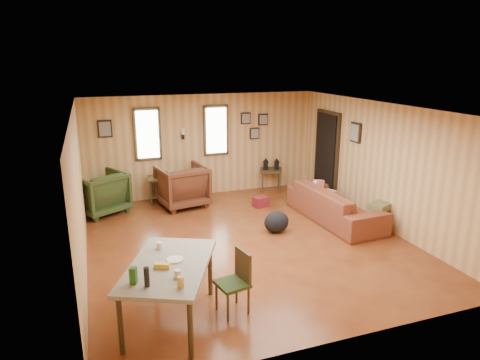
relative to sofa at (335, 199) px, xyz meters
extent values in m
cube|color=brown|center=(-2.04, -0.40, -0.47)|extent=(5.50, 6.00, 0.02)
cube|color=#997C5B|center=(-2.04, -0.40, 1.95)|extent=(5.50, 6.00, 0.02)
cube|color=#DDAE6E|center=(-2.04, 2.61, 0.74)|extent=(5.50, 0.02, 2.40)
cube|color=#DDAE6E|center=(-2.04, -3.41, 0.74)|extent=(5.50, 0.02, 2.40)
cube|color=#DDAE6E|center=(-4.80, -0.40, 0.74)|extent=(0.02, 6.00, 2.40)
cube|color=#DDAE6E|center=(0.72, -0.40, 0.74)|extent=(0.02, 6.00, 2.40)
cube|color=black|center=(-3.34, 2.57, 1.09)|extent=(0.60, 0.05, 1.20)
cube|color=#E0F2D1|center=(-3.34, 2.53, 1.09)|extent=(0.48, 0.04, 1.06)
cube|color=black|center=(-1.74, 2.57, 1.09)|extent=(0.60, 0.05, 1.20)
cube|color=#E0F2D1|center=(-1.74, 2.53, 1.09)|extent=(0.48, 0.04, 1.06)
cube|color=black|center=(-2.54, 2.55, 0.99)|extent=(0.07, 0.05, 0.12)
cylinder|color=silver|center=(-2.54, 2.49, 1.12)|extent=(0.07, 0.07, 0.14)
cube|color=black|center=(0.68, 1.55, 0.54)|extent=(0.06, 1.00, 2.05)
cube|color=black|center=(0.64, 1.55, 0.54)|extent=(0.04, 0.82, 1.90)
cube|color=black|center=(-0.99, 2.57, 1.34)|extent=(0.24, 0.04, 0.28)
cube|color=#9E998C|center=(-0.99, 2.54, 1.34)|extent=(0.19, 0.02, 0.22)
cube|color=black|center=(-0.54, 2.57, 1.29)|extent=(0.24, 0.04, 0.28)
cube|color=#9E998C|center=(-0.54, 2.54, 1.29)|extent=(0.19, 0.02, 0.22)
cube|color=black|center=(-0.76, 2.57, 0.96)|extent=(0.24, 0.04, 0.28)
cube|color=#9E998C|center=(-0.76, 2.54, 0.96)|extent=(0.19, 0.02, 0.22)
cube|color=black|center=(-4.24, 2.57, 1.26)|extent=(0.30, 0.04, 0.38)
cube|color=#9E998C|center=(-4.24, 2.54, 1.26)|extent=(0.24, 0.02, 0.31)
cube|color=black|center=(0.68, 0.45, 1.24)|extent=(0.04, 0.34, 0.42)
cube|color=#9E998C|center=(0.65, 0.45, 1.24)|extent=(0.02, 0.27, 0.34)
imported|color=brown|center=(0.00, 0.00, 0.00)|extent=(0.81, 2.38, 0.92)
imported|color=#522A18|center=(-2.73, 1.91, 0.05)|extent=(1.14, 1.08, 1.02)
imported|color=#30411D|center=(-4.47, 2.04, 0.03)|extent=(1.27, 1.24, 0.98)
cube|color=#47381F|center=(-3.12, 2.31, 0.12)|extent=(0.65, 0.60, 0.04)
cube|color=#47381F|center=(-3.12, 2.31, -0.27)|extent=(0.59, 0.54, 0.03)
cylinder|color=#47381F|center=(-3.39, 2.14, -0.17)|extent=(0.05, 0.05, 0.57)
cylinder|color=#47381F|center=(-2.91, 2.07, -0.17)|extent=(0.05, 0.05, 0.57)
cylinder|color=#47381F|center=(-3.32, 2.55, -0.17)|extent=(0.05, 0.05, 0.57)
cylinder|color=#47381F|center=(-2.85, 2.48, -0.17)|extent=(0.05, 0.05, 0.57)
cube|color=#45362E|center=(-3.24, 2.33, 0.21)|extent=(0.11, 0.04, 0.14)
cube|color=#45362E|center=(-3.01, 2.30, 0.20)|extent=(0.10, 0.03, 0.13)
cube|color=#47381F|center=(-0.40, 2.32, 0.06)|extent=(0.68, 0.68, 0.04)
cylinder|color=#47381F|center=(-0.67, 2.21, -0.20)|extent=(0.05, 0.05, 0.52)
cylinder|color=#47381F|center=(-0.29, 2.05, -0.20)|extent=(0.05, 0.05, 0.52)
cylinder|color=#47381F|center=(-0.52, 2.59, -0.20)|extent=(0.05, 0.05, 0.52)
cylinder|color=#47381F|center=(-0.13, 2.44, -0.20)|extent=(0.05, 0.05, 0.52)
cube|color=black|center=(-0.53, 2.37, 0.18)|extent=(0.15, 0.15, 0.19)
cone|color=black|center=(-0.53, 2.37, 0.32)|extent=(0.20, 0.20, 0.10)
cube|color=black|center=(-0.28, 2.27, 0.18)|extent=(0.15, 0.15, 0.19)
cone|color=black|center=(-0.28, 2.27, 0.32)|extent=(0.20, 0.20, 0.10)
cube|color=maroon|center=(-1.10, 1.27, -0.35)|extent=(0.36, 0.29, 0.22)
ellipsoid|color=black|center=(-1.37, -0.19, -0.25)|extent=(0.56, 0.47, 0.42)
cube|color=brown|center=(0.52, -0.74, 0.02)|extent=(0.47, 0.44, 0.12)
cube|color=red|center=(-0.08, 0.56, 0.11)|extent=(0.35, 0.22, 0.34)
cube|color=tan|center=(0.04, 0.35, 0.01)|extent=(0.40, 0.36, 0.10)
cube|color=gray|center=(-3.78, -2.35, 0.30)|extent=(1.49, 1.79, 0.05)
cylinder|color=#47381F|center=(-4.42, -2.80, -0.09)|extent=(0.08, 0.08, 0.74)
cylinder|color=#47381F|center=(-3.71, -3.12, -0.09)|extent=(0.08, 0.08, 0.74)
cylinder|color=#47381F|center=(-3.86, -1.58, -0.09)|extent=(0.08, 0.08, 0.74)
cylinder|color=#47381F|center=(-3.15, -1.91, -0.09)|extent=(0.08, 0.08, 0.74)
cylinder|color=silver|center=(-3.75, -2.71, 0.38)|extent=(0.11, 0.11, 0.09)
cylinder|color=silver|center=(-3.82, -1.88, 0.38)|extent=(0.11, 0.11, 0.09)
cube|color=#225920|center=(-4.23, -2.69, 0.43)|extent=(0.10, 0.10, 0.20)
cylinder|color=black|center=(-4.10, -2.80, 0.44)|extent=(0.08, 0.08, 0.23)
cylinder|color=tan|center=(-3.76, -2.93, 0.39)|extent=(0.10, 0.10, 0.12)
cylinder|color=silver|center=(-3.69, -2.28, 0.34)|extent=(0.27, 0.27, 0.02)
cube|color=gold|center=(-3.87, -2.43, 0.36)|extent=(0.20, 0.15, 0.06)
cube|color=#30411D|center=(-2.99, -2.42, -0.05)|extent=(0.44, 0.44, 0.04)
cube|color=#47381F|center=(-2.84, -2.39, 0.17)|extent=(0.11, 0.36, 0.41)
cylinder|color=#47381F|center=(-3.11, -2.60, -0.26)|extent=(0.04, 0.04, 0.39)
cylinder|color=#47381F|center=(-2.81, -2.54, -0.26)|extent=(0.04, 0.04, 0.39)
cylinder|color=#47381F|center=(-3.17, -2.30, -0.26)|extent=(0.04, 0.04, 0.39)
cylinder|color=#47381F|center=(-2.88, -2.24, -0.26)|extent=(0.04, 0.04, 0.39)
camera|label=1|loc=(-4.53, -7.08, 2.74)|focal=32.00mm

